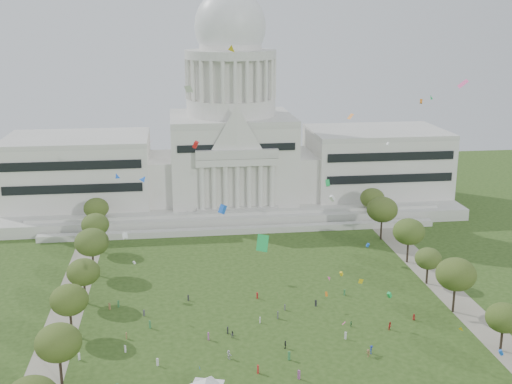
% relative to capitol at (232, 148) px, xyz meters
% --- Properties ---
extents(ground, '(400.00, 400.00, 0.00)m').
position_rel_capitol_xyz_m(ground, '(0.00, -113.59, -22.30)').
color(ground, '#294315').
rests_on(ground, ground).
extents(capitol, '(160.00, 64.50, 91.30)m').
position_rel_capitol_xyz_m(capitol, '(0.00, 0.00, 0.00)').
color(capitol, beige).
rests_on(capitol, ground).
extents(path_left, '(8.00, 160.00, 0.04)m').
position_rel_capitol_xyz_m(path_left, '(-48.00, -83.59, -22.28)').
color(path_left, gray).
rests_on(path_left, ground).
extents(path_right, '(8.00, 160.00, 0.04)m').
position_rel_capitol_xyz_m(path_right, '(48.00, -83.59, -22.28)').
color(path_right, gray).
rests_on(path_right, ground).
extents(row_tree_l_1, '(8.86, 8.86, 12.59)m').
position_rel_capitol_xyz_m(row_tree_l_1, '(-44.07, -116.55, -13.34)').
color(row_tree_l_1, black).
rests_on(row_tree_l_1, ground).
extents(row_tree_r_1, '(7.58, 7.58, 10.78)m').
position_rel_capitol_xyz_m(row_tree_r_1, '(46.22, -115.34, -14.64)').
color(row_tree_r_1, black).
rests_on(row_tree_r_1, ground).
extents(row_tree_l_2, '(8.42, 8.42, 11.97)m').
position_rel_capitol_xyz_m(row_tree_l_2, '(-45.04, -96.29, -13.79)').
color(row_tree_l_2, black).
rests_on(row_tree_l_2, ground).
extents(row_tree_r_2, '(9.55, 9.55, 13.58)m').
position_rel_capitol_xyz_m(row_tree_r_2, '(44.17, -96.15, -12.64)').
color(row_tree_r_2, black).
rests_on(row_tree_r_2, ground).
extents(row_tree_l_3, '(8.12, 8.12, 11.55)m').
position_rel_capitol_xyz_m(row_tree_l_3, '(-44.09, -79.67, -14.09)').
color(row_tree_l_3, black).
rests_on(row_tree_l_3, ground).
extents(row_tree_r_3, '(7.01, 7.01, 9.98)m').
position_rel_capitol_xyz_m(row_tree_r_3, '(44.40, -79.10, -15.21)').
color(row_tree_r_3, black).
rests_on(row_tree_r_3, ground).
extents(row_tree_l_4, '(9.29, 9.29, 13.21)m').
position_rel_capitol_xyz_m(row_tree_l_4, '(-44.08, -61.17, -12.90)').
color(row_tree_l_4, black).
rests_on(row_tree_l_4, ground).
extents(row_tree_r_4, '(9.19, 9.19, 13.06)m').
position_rel_capitol_xyz_m(row_tree_r_4, '(44.76, -63.55, -13.01)').
color(row_tree_r_4, black).
rests_on(row_tree_r_4, ground).
extents(row_tree_l_5, '(8.33, 8.33, 11.85)m').
position_rel_capitol_xyz_m(row_tree_l_5, '(-45.22, -42.58, -13.88)').
color(row_tree_l_5, black).
rests_on(row_tree_l_5, ground).
extents(row_tree_r_5, '(9.82, 9.82, 13.96)m').
position_rel_capitol_xyz_m(row_tree_r_5, '(43.49, -43.40, -12.37)').
color(row_tree_r_5, black).
rests_on(row_tree_r_5, ground).
extents(row_tree_l_6, '(8.19, 8.19, 11.64)m').
position_rel_capitol_xyz_m(row_tree_l_6, '(-46.87, -24.45, -14.02)').
color(row_tree_l_6, black).
rests_on(row_tree_l_6, ground).
extents(row_tree_r_6, '(8.42, 8.42, 11.97)m').
position_rel_capitol_xyz_m(row_tree_r_6, '(45.96, -25.46, -13.79)').
color(row_tree_r_6, black).
rests_on(row_tree_r_6, ground).
extents(event_tent, '(9.93, 9.93, 4.47)m').
position_rel_capitol_xyz_m(event_tent, '(-16.65, -125.10, -18.83)').
color(event_tent, '#4C4C4C').
rests_on(event_tent, ground).
extents(person_0, '(0.89, 0.78, 1.54)m').
position_rel_capitol_xyz_m(person_0, '(33.24, -99.15, -21.53)').
color(person_0, '#B21E1E').
rests_on(person_0, ground).
extents(person_2, '(1.07, 1.06, 1.92)m').
position_rel_capitol_xyz_m(person_2, '(26.11, -103.13, -21.33)').
color(person_2, '#B21E1E').
rests_on(person_2, ground).
extents(person_3, '(1.09, 1.23, 1.70)m').
position_rel_capitol_xyz_m(person_3, '(17.59, -114.10, -21.44)').
color(person_3, olive).
rests_on(person_3, ground).
extents(person_4, '(0.65, 1.09, 1.80)m').
position_rel_capitol_xyz_m(person_4, '(1.08, -108.34, -21.39)').
color(person_4, '#26262B').
rests_on(person_4, ground).
extents(person_5, '(1.41, 1.95, 1.96)m').
position_rel_capitol_xyz_m(person_5, '(-11.28, -111.06, -21.31)').
color(person_5, silver).
rests_on(person_5, ground).
extents(person_8, '(0.85, 0.57, 1.65)m').
position_rel_capitol_xyz_m(person_8, '(-9.73, -102.15, -21.47)').
color(person_8, '#4C4C51').
rests_on(person_8, ground).
extents(person_9, '(1.04, 1.39, 1.92)m').
position_rel_capitol_xyz_m(person_9, '(18.63, -113.01, -21.33)').
color(person_9, navy).
rests_on(person_9, ground).
extents(person_10, '(0.56, 0.89, 1.43)m').
position_rel_capitol_xyz_m(person_10, '(17.75, -100.53, -21.58)').
color(person_10, '#33723F').
rests_on(person_10, ground).
extents(distant_crowd, '(63.27, 39.62, 1.88)m').
position_rel_capitol_xyz_m(distant_crowd, '(-13.22, -100.30, -21.45)').
color(distant_crowd, silver).
rests_on(distant_crowd, ground).
extents(kite_swarm, '(85.75, 98.61, 60.53)m').
position_rel_capitol_xyz_m(kite_swarm, '(2.02, -101.24, 5.53)').
color(kite_swarm, white).
rests_on(kite_swarm, ground).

